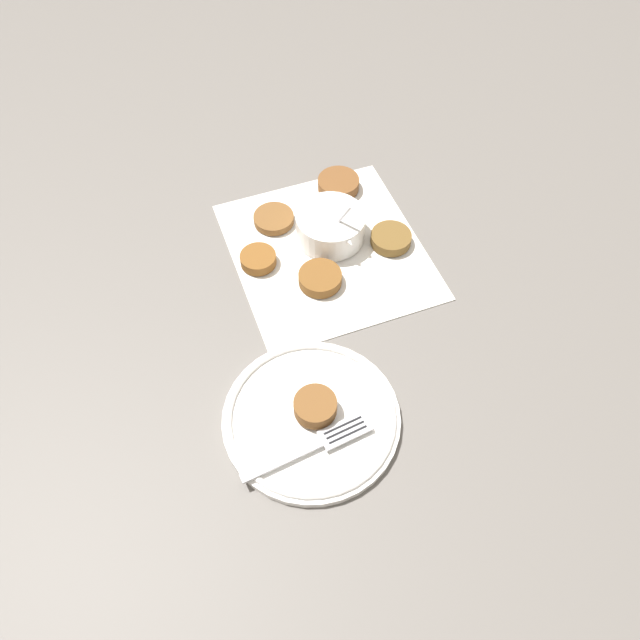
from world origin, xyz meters
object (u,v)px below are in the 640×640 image
at_px(serving_plate, 311,418).
at_px(fork, 321,442).
at_px(sauce_bowl, 331,227).
at_px(fritter_on_plate, 315,406).

xyz_separation_m(serving_plate, fork, (0.04, -0.01, 0.01)).
bearing_deg(sauce_bowl, fork, -32.42).
distance_m(sauce_bowl, fork, 0.37).
bearing_deg(fritter_on_plate, fork, -21.16).
distance_m(sauce_bowl, fritter_on_plate, 0.32).
xyz_separation_m(sauce_bowl, serving_plate, (0.27, -0.19, -0.02)).
height_order(serving_plate, fork, fork).
bearing_deg(fritter_on_plate, sauce_bowl, 145.94).
xyz_separation_m(sauce_bowl, fork, (0.31, -0.20, -0.01)).
height_order(serving_plate, fritter_on_plate, fritter_on_plate).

